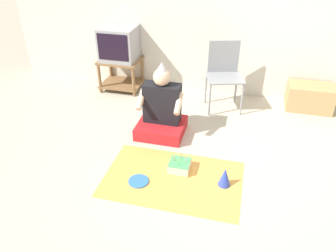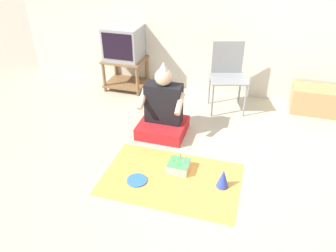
{
  "view_description": "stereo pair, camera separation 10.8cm",
  "coord_description": "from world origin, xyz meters",
  "views": [
    {
      "loc": [
        0.19,
        -2.43,
        2.1
      ],
      "look_at": [
        -0.49,
        0.28,
        0.35
      ],
      "focal_mm": 35.0,
      "sensor_mm": 36.0,
      "label": 1
    },
    {
      "loc": [
        0.3,
        -2.4,
        2.1
      ],
      "look_at": [
        -0.49,
        0.28,
        0.35
      ],
      "focal_mm": 35.0,
      "sensor_mm": 36.0,
      "label": 2
    }
  ],
  "objects": [
    {
      "name": "ground_plane",
      "position": [
        0.0,
        0.0,
        0.0
      ],
      "size": [
        16.0,
        16.0,
        0.0
      ],
      "primitive_type": "plane",
      "color": "#BCB29E"
    },
    {
      "name": "wall_back",
      "position": [
        0.0,
        1.93,
        1.27
      ],
      "size": [
        6.4,
        0.06,
        2.55
      ],
      "color": "beige",
      "rests_on": "ground_plane"
    },
    {
      "name": "tv_stand",
      "position": [
        -1.54,
        1.67,
        0.27
      ],
      "size": [
        0.57,
        0.46,
        0.45
      ],
      "color": "olive",
      "rests_on": "ground_plane"
    },
    {
      "name": "tv",
      "position": [
        -1.54,
        1.67,
        0.68
      ],
      "size": [
        0.48,
        0.45,
        0.45
      ],
      "color": "#99999E",
      "rests_on": "tv_stand"
    },
    {
      "name": "folding_chair",
      "position": [
        -0.07,
        1.49,
        0.5
      ],
      "size": [
        0.54,
        0.49,
        0.86
      ],
      "color": "gray",
      "rests_on": "ground_plane"
    },
    {
      "name": "cardboard_box_stack",
      "position": [
        1.05,
        1.7,
        0.17
      ],
      "size": [
        0.57,
        0.35,
        0.33
      ],
      "color": "tan",
      "rests_on": "ground_plane"
    },
    {
      "name": "person_seated",
      "position": [
        -0.67,
        0.68,
        0.27
      ],
      "size": [
        0.53,
        0.49,
        0.85
      ],
      "color": "red",
      "rests_on": "ground_plane"
    },
    {
      "name": "party_cloth",
      "position": [
        -0.35,
        -0.1,
        0.0
      ],
      "size": [
        1.31,
        0.83,
        0.01
      ],
      "color": "#EFA84C",
      "rests_on": "ground_plane"
    },
    {
      "name": "birthday_cake",
      "position": [
        -0.32,
        0.05,
        0.05
      ],
      "size": [
        0.2,
        0.2,
        0.16
      ],
      "color": "#F4E0C6",
      "rests_on": "party_cloth"
    },
    {
      "name": "party_hat_blue",
      "position": [
        0.14,
        -0.06,
        0.1
      ],
      "size": [
        0.12,
        0.12,
        0.19
      ],
      "color": "blue",
      "rests_on": "party_cloth"
    },
    {
      "name": "paper_plate",
      "position": [
        -0.65,
        -0.22,
        0.01
      ],
      "size": [
        0.19,
        0.19,
        0.01
      ],
      "color": "blue",
      "rests_on": "party_cloth"
    }
  ]
}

